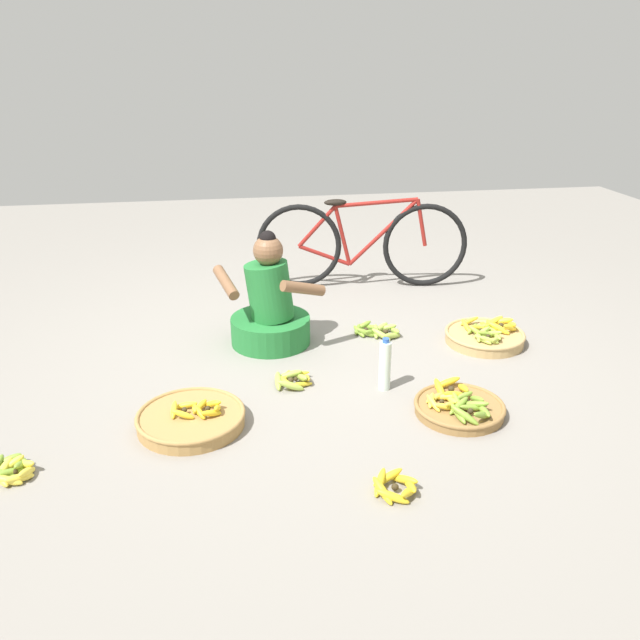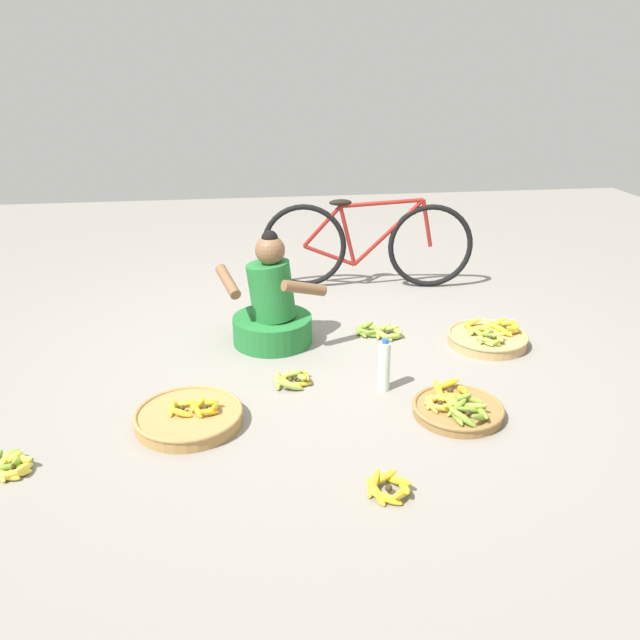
{
  "view_description": "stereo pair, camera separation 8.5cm",
  "coord_description": "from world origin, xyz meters",
  "px_view_note": "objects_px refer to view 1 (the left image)",
  "views": [
    {
      "loc": [
        -0.54,
        -3.52,
        1.75
      ],
      "look_at": [
        0.0,
        -0.2,
        0.35
      ],
      "focal_mm": 35.48,
      "sensor_mm": 36.0,
      "label": 1
    },
    {
      "loc": [
        -0.45,
        -3.53,
        1.75
      ],
      "look_at": [
        0.0,
        -0.2,
        0.35
      ],
      "focal_mm": 35.48,
      "sensor_mm": 36.0,
      "label": 2
    }
  ],
  "objects_px": {
    "bicycle_leaning": "(362,244)",
    "water_bottle": "(385,365)",
    "banana_basket_mid_left": "(191,418)",
    "loose_bananas_front_center": "(376,331)",
    "banana_basket_front_left": "(485,336)",
    "vendor_woman_front": "(270,309)",
    "loose_bananas_front_right": "(292,380)",
    "loose_bananas_mid_right": "(395,486)",
    "loose_bananas_back_center": "(11,469)",
    "banana_basket_back_right": "(459,407)"
  },
  "relations": [
    {
      "from": "loose_bananas_front_right",
      "to": "water_bottle",
      "type": "xyz_separation_m",
      "value": [
        0.51,
        -0.14,
        0.12
      ]
    },
    {
      "from": "banana_basket_back_right",
      "to": "loose_bananas_mid_right",
      "type": "relative_size",
      "value": 2.12
    },
    {
      "from": "loose_bananas_front_center",
      "to": "loose_bananas_mid_right",
      "type": "distance_m",
      "value": 1.69
    },
    {
      "from": "banana_basket_mid_left",
      "to": "loose_bananas_front_right",
      "type": "distance_m",
      "value": 0.67
    },
    {
      "from": "vendor_woman_front",
      "to": "banana_basket_mid_left",
      "type": "bearing_deg",
      "value": -117.22
    },
    {
      "from": "vendor_woman_front",
      "to": "bicycle_leaning",
      "type": "height_order",
      "value": "vendor_woman_front"
    },
    {
      "from": "banana_basket_front_left",
      "to": "loose_bananas_back_center",
      "type": "distance_m",
      "value": 2.88
    },
    {
      "from": "vendor_woman_front",
      "to": "banana_basket_mid_left",
      "type": "relative_size",
      "value": 1.36
    },
    {
      "from": "bicycle_leaning",
      "to": "banana_basket_mid_left",
      "type": "bearing_deg",
      "value": -124.07
    },
    {
      "from": "vendor_woman_front",
      "to": "bicycle_leaning",
      "type": "distance_m",
      "value": 1.31
    },
    {
      "from": "loose_bananas_front_center",
      "to": "banana_basket_mid_left",
      "type": "bearing_deg",
      "value": -141.28
    },
    {
      "from": "bicycle_leaning",
      "to": "water_bottle",
      "type": "xyz_separation_m",
      "value": [
        -0.25,
        -1.74,
        -0.21
      ]
    },
    {
      "from": "banana_basket_mid_left",
      "to": "loose_bananas_back_center",
      "type": "height_order",
      "value": "banana_basket_mid_left"
    },
    {
      "from": "banana_basket_back_right",
      "to": "loose_bananas_front_center",
      "type": "height_order",
      "value": "banana_basket_back_right"
    },
    {
      "from": "loose_bananas_front_right",
      "to": "loose_bananas_mid_right",
      "type": "xyz_separation_m",
      "value": [
        0.32,
        -1.05,
        0.0
      ]
    },
    {
      "from": "banana_basket_front_left",
      "to": "banana_basket_back_right",
      "type": "xyz_separation_m",
      "value": [
        -0.5,
        -0.84,
        -0.01
      ]
    },
    {
      "from": "loose_bananas_back_center",
      "to": "banana_basket_front_left",
      "type": "bearing_deg",
      "value": 20.81
    },
    {
      "from": "vendor_woman_front",
      "to": "water_bottle",
      "type": "relative_size",
      "value": 2.42
    },
    {
      "from": "banana_basket_back_right",
      "to": "loose_bananas_front_center",
      "type": "xyz_separation_m",
      "value": [
        -0.19,
        1.08,
        -0.01
      ]
    },
    {
      "from": "loose_bananas_front_right",
      "to": "bicycle_leaning",
      "type": "bearing_deg",
      "value": 64.5
    },
    {
      "from": "banana_basket_mid_left",
      "to": "water_bottle",
      "type": "height_order",
      "value": "water_bottle"
    },
    {
      "from": "banana_basket_mid_left",
      "to": "loose_bananas_mid_right",
      "type": "height_order",
      "value": "banana_basket_mid_left"
    },
    {
      "from": "banana_basket_mid_left",
      "to": "loose_bananas_front_center",
      "type": "distance_m",
      "value": 1.55
    },
    {
      "from": "vendor_woman_front",
      "to": "loose_bananas_back_center",
      "type": "relative_size",
      "value": 3.1
    },
    {
      "from": "banana_basket_front_left",
      "to": "loose_bananas_mid_right",
      "type": "height_order",
      "value": "banana_basket_front_left"
    },
    {
      "from": "banana_basket_front_left",
      "to": "banana_basket_mid_left",
      "type": "bearing_deg",
      "value": -158.87
    },
    {
      "from": "banana_basket_mid_left",
      "to": "loose_bananas_front_center",
      "type": "xyz_separation_m",
      "value": [
        1.21,
        0.97,
        -0.01
      ]
    },
    {
      "from": "vendor_woman_front",
      "to": "bicycle_leaning",
      "type": "bearing_deg",
      "value": 50.29
    },
    {
      "from": "loose_bananas_mid_right",
      "to": "banana_basket_back_right",
      "type": "bearing_deg",
      "value": 48.86
    },
    {
      "from": "bicycle_leaning",
      "to": "loose_bananas_front_right",
      "type": "xyz_separation_m",
      "value": [
        -0.76,
        -1.6,
        -0.33
      ]
    },
    {
      "from": "banana_basket_front_left",
      "to": "loose_bananas_front_right",
      "type": "xyz_separation_m",
      "value": [
        -1.33,
        -0.37,
        -0.02
      ]
    },
    {
      "from": "banana_basket_mid_left",
      "to": "loose_bananas_front_center",
      "type": "height_order",
      "value": "banana_basket_mid_left"
    },
    {
      "from": "banana_basket_front_left",
      "to": "banana_basket_back_right",
      "type": "distance_m",
      "value": 0.97
    },
    {
      "from": "bicycle_leaning",
      "to": "loose_bananas_front_right",
      "type": "bearing_deg",
      "value": -115.5
    },
    {
      "from": "banana_basket_front_left",
      "to": "water_bottle",
      "type": "bearing_deg",
      "value": -148.3
    },
    {
      "from": "vendor_woman_front",
      "to": "loose_bananas_back_center",
      "type": "distance_m",
      "value": 1.81
    },
    {
      "from": "banana_basket_front_left",
      "to": "loose_bananas_front_right",
      "type": "height_order",
      "value": "banana_basket_front_left"
    },
    {
      "from": "banana_basket_mid_left",
      "to": "loose_bananas_back_center",
      "type": "distance_m",
      "value": 0.85
    },
    {
      "from": "vendor_woman_front",
      "to": "water_bottle",
      "type": "distance_m",
      "value": 0.94
    },
    {
      "from": "bicycle_leaning",
      "to": "loose_bananas_front_right",
      "type": "relative_size",
      "value": 7.43
    },
    {
      "from": "vendor_woman_front",
      "to": "banana_basket_front_left",
      "type": "bearing_deg",
      "value": -9.17
    },
    {
      "from": "vendor_woman_front",
      "to": "loose_bananas_front_right",
      "type": "xyz_separation_m",
      "value": [
        0.07,
        -0.6,
        -0.21
      ]
    },
    {
      "from": "loose_bananas_back_center",
      "to": "water_bottle",
      "type": "xyz_separation_m",
      "value": [
        1.87,
        0.52,
        0.12
      ]
    },
    {
      "from": "water_bottle",
      "to": "banana_basket_front_left",
      "type": "bearing_deg",
      "value": 31.7
    },
    {
      "from": "banana_basket_front_left",
      "to": "loose_bananas_front_right",
      "type": "relative_size",
      "value": 2.29
    },
    {
      "from": "banana_basket_back_right",
      "to": "loose_bananas_front_center",
      "type": "bearing_deg",
      "value": 99.78
    },
    {
      "from": "banana_basket_back_right",
      "to": "bicycle_leaning",
      "type": "bearing_deg",
      "value": 91.94
    },
    {
      "from": "bicycle_leaning",
      "to": "loose_bananas_mid_right",
      "type": "relative_size",
      "value": 7.45
    },
    {
      "from": "banana_basket_front_left",
      "to": "vendor_woman_front",
      "type": "bearing_deg",
      "value": 170.83
    },
    {
      "from": "vendor_woman_front",
      "to": "loose_bananas_back_center",
      "type": "height_order",
      "value": "vendor_woman_front"
    }
  ]
}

